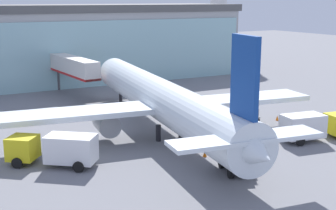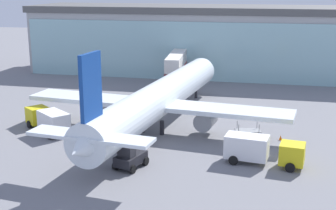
{
  "view_description": "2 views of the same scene",
  "coord_description": "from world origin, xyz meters",
  "views": [
    {
      "loc": [
        -22.5,
        -35.12,
        13.43
      ],
      "look_at": [
        1.69,
        7.0,
        2.35
      ],
      "focal_mm": 50.0,
      "sensor_mm": 36.0,
      "label": 1
    },
    {
      "loc": [
        10.49,
        -46.66,
        16.6
      ],
      "look_at": [
        0.62,
        5.9,
        2.57
      ],
      "focal_mm": 50.0,
      "sensor_mm": 36.0,
      "label": 2
    }
  ],
  "objects": [
    {
      "name": "jet_bridge",
      "position": [
        -1.99,
        27.87,
        4.18
      ],
      "size": [
        3.06,
        14.89,
        5.55
      ],
      "rotation": [
        0.0,
        0.0,
        1.63
      ],
      "color": "silver",
      "rests_on": "ground"
    },
    {
      "name": "pushback_tug",
      "position": [
        -0.41,
        -7.63,
        0.97
      ],
      "size": [
        2.99,
        3.6,
        2.3
      ],
      "rotation": [
        0.0,
        0.0,
        1.25
      ],
      "color": "black",
      "rests_on": "ground"
    },
    {
      "name": "safety_cone_wingtip",
      "position": [
        13.64,
        3.03,
        0.28
      ],
      "size": [
        0.36,
        0.36,
        0.55
      ],
      "primitive_type": "cone",
      "color": "orange",
      "rests_on": "ground"
    },
    {
      "name": "fuel_truck",
      "position": [
        11.45,
        -4.43,
        1.47
      ],
      "size": [
        7.56,
        3.48,
        2.65
      ],
      "rotation": [
        0.0,
        0.0,
        6.12
      ],
      "color": "yellow",
      "rests_on": "ground"
    },
    {
      "name": "terminal_building",
      "position": [
        -0.0,
        40.99,
        6.24
      ],
      "size": [
        63.67,
        18.28,
        12.47
      ],
      "rotation": [
        0.0,
        0.0,
        -0.03
      ],
      "color": "#A5A5A5",
      "rests_on": "ground"
    },
    {
      "name": "ground",
      "position": [
        0.0,
        0.0,
        0.0
      ],
      "size": [
        240.0,
        240.0,
        0.0
      ],
      "primitive_type": "plane",
      "color": "slate"
    },
    {
      "name": "safety_cone_nose",
      "position": [
        -0.47,
        -3.19,
        0.28
      ],
      "size": [
        0.36,
        0.36,
        0.55
      ],
      "primitive_type": "cone",
      "color": "orange",
      "rests_on": "ground"
    },
    {
      "name": "baggage_cart",
      "position": [
        10.08,
        4.06,
        0.5
      ],
      "size": [
        3.02,
        2.03,
        1.5
      ],
      "rotation": [
        0.0,
        0.0,
        0.16
      ],
      "color": "gray",
      "rests_on": "ground"
    },
    {
      "name": "catering_truck",
      "position": [
        -12.37,
        1.05,
        1.47
      ],
      "size": [
        7.02,
        6.35,
        2.65
      ],
      "rotation": [
        0.0,
        0.0,
        2.45
      ],
      "color": "yellow",
      "rests_on": "ground"
    },
    {
      "name": "airplane",
      "position": [
        -0.26,
        4.85,
        3.52
      ],
      "size": [
        31.23,
        39.73,
        11.11
      ],
      "rotation": [
        0.0,
        0.0,
        1.42
      ],
      "color": "white",
      "rests_on": "ground"
    }
  ]
}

